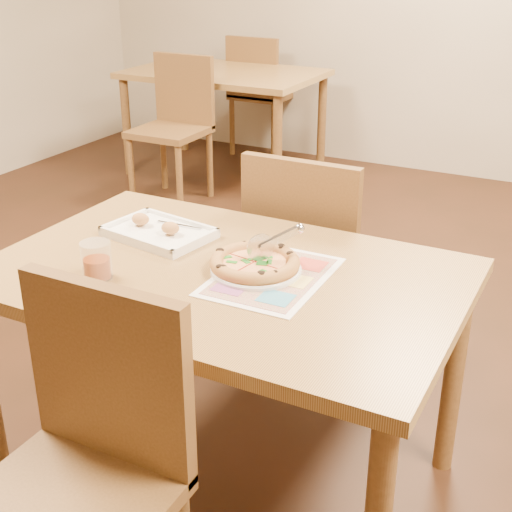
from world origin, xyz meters
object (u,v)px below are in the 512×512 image
at_px(pizza_cutter, 274,241).
at_px(appetizer_tray, 159,232).
at_px(bg_chair_near, 177,110).
at_px(menu, 272,276).
at_px(chair_far, 309,245).
at_px(chair_near, 87,440).
at_px(bg_chair_far, 257,82).
at_px(pizza, 255,263).
at_px(plate, 256,270).
at_px(bg_table, 224,83).
at_px(glass_tumbler, 97,262).
at_px(dining_table, 224,298).

height_order(pizza_cutter, appetizer_tray, pizza_cutter).
height_order(bg_chair_near, menu, bg_chair_near).
relative_size(bg_chair_near, menu, 1.19).
bearing_deg(chair_far, appetizer_tray, 58.05).
distance_m(chair_near, bg_chair_far, 4.22).
height_order(bg_chair_near, pizza, bg_chair_near).
height_order(plate, pizza_cutter, pizza_cutter).
bearing_deg(chair_near, plate, 82.20).
relative_size(chair_near, bg_table, 0.36).
xyz_separation_m(chair_near, bg_chair_near, (-1.60, 2.80, 0.00)).
relative_size(chair_far, pizza, 1.89).
height_order(plate, menu, plate).
relative_size(appetizer_tray, menu, 0.86).
bearing_deg(bg_table, pizza, -58.73).
bearing_deg(menu, bg_chair_far, 117.91).
bearing_deg(bg_chair_far, appetizer_tray, 112.25).
bearing_deg(appetizer_tray, chair_near, -67.53).
height_order(plate, glass_tumbler, glass_tumbler).
height_order(bg_table, bg_chair_near, bg_chair_near).
relative_size(chair_near, bg_chair_near, 1.00).
xyz_separation_m(chair_near, glass_tumbler, (-0.28, 0.41, 0.20)).
xyz_separation_m(dining_table, chair_near, (0.00, -0.60, -0.07)).
height_order(pizza, menu, pizza).
bearing_deg(pizza_cutter, plate, -172.30).
height_order(bg_chair_far, glass_tumbler, bg_chair_far).
xyz_separation_m(pizza_cutter, glass_tumbler, (-0.40, -0.27, -0.04)).
xyz_separation_m(bg_chair_far, plate, (1.69, -3.27, 0.16)).
bearing_deg(bg_chair_far, plate, 117.26).
distance_m(bg_chair_far, glass_tumbler, 3.74).
bearing_deg(pizza, chair_far, 98.02).
xyz_separation_m(bg_table, glass_tumbler, (1.32, -2.99, 0.13)).
bearing_deg(pizza, bg_table, 121.27).
height_order(dining_table, glass_tumbler, glass_tumbler).
xyz_separation_m(chair_far, plate, (0.09, -0.57, 0.16)).
distance_m(bg_chair_near, plate, 2.75).
distance_m(plate, appetizer_tray, 0.40).
bearing_deg(pizza_cutter, bg_table, 75.95).
bearing_deg(bg_chair_far, chair_far, 120.65).
bearing_deg(chair_far, pizza, 98.02).
relative_size(bg_table, glass_tumbler, 12.71).
relative_size(dining_table, chair_far, 2.77).
bearing_deg(menu, bg_table, 122.02).
bearing_deg(pizza, appetizer_tray, 166.90).
bearing_deg(bg_table, appetizer_tray, -64.09).
xyz_separation_m(chair_far, appetizer_tray, (-0.30, -0.48, 0.17)).
xyz_separation_m(bg_chair_far, menu, (1.74, -3.28, 0.16)).
bearing_deg(chair_near, bg_chair_near, 119.74).
relative_size(dining_table, pizza, 5.22).
height_order(bg_chair_near, pizza_cutter, bg_chair_near).
distance_m(chair_near, pizza, 0.67).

